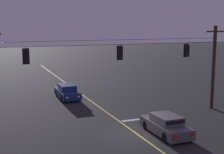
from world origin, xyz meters
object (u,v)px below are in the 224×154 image
Objects in this scene: traffic_light_leftmost at (26,56)px; car_waiting_near_lane at (166,125)px; traffic_light_left_inner at (121,53)px; car_oncoming_lead at (67,92)px; traffic_light_centre at (187,51)px.

car_waiting_near_lane is (8.53, -4.37, -4.61)m from traffic_light_leftmost.
car_oncoming_lead is at bearing 103.79° from traffic_light_left_inner.
traffic_light_left_inner is (7.03, 0.00, 0.00)m from traffic_light_leftmost.
car_waiting_near_lane is (1.50, -4.37, -4.61)m from traffic_light_left_inner.
traffic_light_leftmost is at bearing 180.00° from traffic_light_left_inner.
traffic_light_centre is (6.08, 0.00, 0.00)m from traffic_light_left_inner.
car_oncoming_lead is (-8.20, 8.65, -4.61)m from traffic_light_centre.
traffic_light_leftmost is 1.00× the size of traffic_light_centre.
car_oncoming_lead is (4.91, 8.65, -4.61)m from traffic_light_leftmost.
car_waiting_near_lane is 13.51m from car_oncoming_lead.
traffic_light_centre is at bearing 0.00° from traffic_light_left_inner.
traffic_light_leftmost is 0.28× the size of car_oncoming_lead.
car_waiting_near_lane is 0.98× the size of car_oncoming_lead.
traffic_light_left_inner is at bearing 0.00° from traffic_light_leftmost.
traffic_light_centre reaches higher than car_waiting_near_lane.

